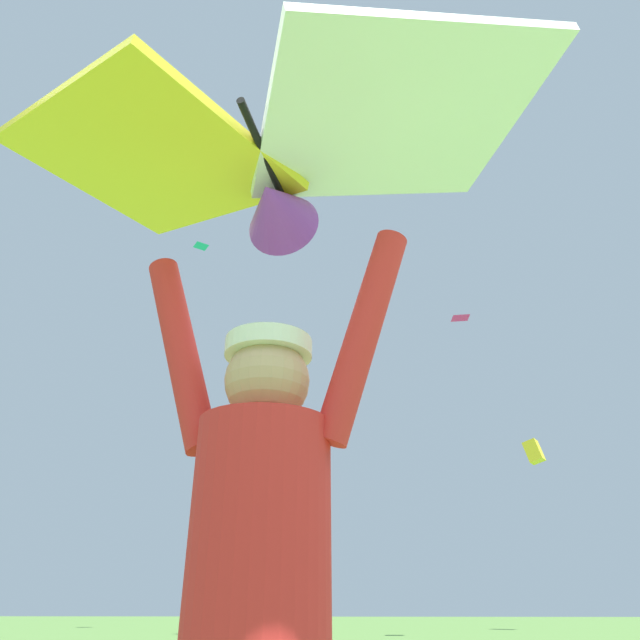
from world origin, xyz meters
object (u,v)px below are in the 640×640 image
at_px(kite_flyer_person, 257,613).
at_px(distant_kite_white_mid_right, 276,472).
at_px(distant_kite_yellow_low_left, 270,334).
at_px(distant_kite_yellow_high_right, 534,452).
at_px(distant_kite_magenta_high_left, 460,317).
at_px(held_stunt_kite, 270,158).
at_px(distant_kite_teal_low_right, 201,246).

relative_size(kite_flyer_person, distant_kite_white_mid_right, 2.43).
bearing_deg(distant_kite_yellow_low_left, distant_kite_yellow_high_right, 28.10).
distance_m(distant_kite_white_mid_right, distant_kite_magenta_high_left, 9.82).
bearing_deg(held_stunt_kite, distant_kite_yellow_low_left, 99.16).
xyz_separation_m(kite_flyer_person, distant_kite_white_mid_right, (-3.08, 22.18, 4.95)).
xyz_separation_m(kite_flyer_person, distant_kite_teal_low_right, (-8.04, 24.38, 17.91)).
xyz_separation_m(held_stunt_kite, distant_kite_yellow_high_right, (8.64, 25.97, 5.24)).
bearing_deg(kite_flyer_person, distant_kite_teal_low_right, 108.25).
bearing_deg(distant_kite_yellow_low_left, distant_kite_white_mid_right, 87.64).
height_order(kite_flyer_person, held_stunt_kite, held_stunt_kite).
bearing_deg(distant_kite_magenta_high_left, distant_kite_white_mid_right, 156.93).
bearing_deg(distant_kite_white_mid_right, distant_kite_yellow_low_left, -92.36).
distance_m(held_stunt_kite, distant_kite_magenta_high_left, 21.52).
distance_m(kite_flyer_person, distant_kite_white_mid_right, 22.94).
relative_size(kite_flyer_person, held_stunt_kite, 1.06).
bearing_deg(kite_flyer_person, held_stunt_kite, -98.85).
bearing_deg(kite_flyer_person, distant_kite_yellow_low_left, 99.23).
relative_size(kite_flyer_person, distant_kite_yellow_high_right, 1.70).
xyz_separation_m(distant_kite_yellow_low_left, distant_kite_magenta_high_left, (7.71, -0.64, 0.21)).
bearing_deg(held_stunt_kite, distant_kite_teal_low_right, 108.18).
xyz_separation_m(distant_kite_yellow_low_left, distant_kite_yellow_high_right, (11.81, 6.31, -3.52)).
height_order(kite_flyer_person, distant_kite_yellow_high_right, distant_kite_yellow_high_right).
relative_size(distant_kite_yellow_low_left, distant_kite_magenta_high_left, 0.99).
bearing_deg(distant_kite_magenta_high_left, held_stunt_kite, -103.42).
height_order(held_stunt_kite, distant_kite_teal_low_right, distant_kite_teal_low_right).
bearing_deg(distant_kite_yellow_low_left, kite_flyer_person, -80.77).
bearing_deg(kite_flyer_person, distant_kite_yellow_high_right, 71.56).
bearing_deg(held_stunt_kite, distant_kite_magenta_high_left, 76.58).
bearing_deg(distant_kite_white_mid_right, held_stunt_kite, -82.16).
bearing_deg(distant_kite_yellow_high_right, distant_kite_teal_low_right, -174.83).
relative_size(held_stunt_kite, distant_kite_magenta_high_left, 1.91).
xyz_separation_m(distant_kite_yellow_low_left, distant_kite_teal_low_right, (-4.86, 4.80, 7.87)).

